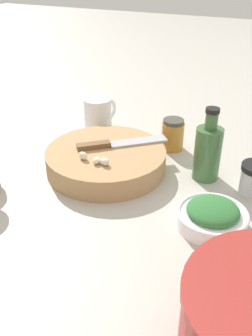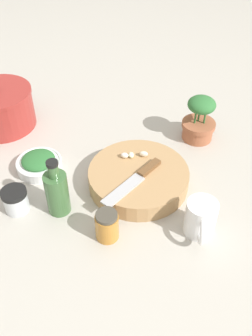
{
  "view_description": "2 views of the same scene",
  "coord_description": "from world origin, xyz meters",
  "views": [
    {
      "loc": [
        -0.28,
        0.67,
        0.47
      ],
      "look_at": [
        0.02,
        0.01,
        0.04
      ],
      "focal_mm": 40.0,
      "sensor_mm": 36.0,
      "label": 1
    },
    {
      "loc": [
        -0.06,
        -0.79,
        0.77
      ],
      "look_at": [
        0.06,
        -0.03,
        0.07
      ],
      "focal_mm": 40.0,
      "sensor_mm": 36.0,
      "label": 2
    }
  ],
  "objects": [
    {
      "name": "ground_plane",
      "position": [
        0.0,
        0.0,
        0.0
      ],
      "size": [
        5.0,
        5.0,
        0.0
      ],
      "primitive_type": "plane",
      "color": "#B2ADA3"
    },
    {
      "name": "honey_jar",
      "position": [
        -0.02,
        -0.2,
        0.04
      ],
      "size": [
        0.06,
        0.06,
        0.08
      ],
      "color": "#BC7A2D",
      "rests_on": "ground_plane"
    },
    {
      "name": "spice_jar",
      "position": [
        -0.25,
        -0.08,
        0.04
      ],
      "size": [
        0.07,
        0.07,
        0.07
      ],
      "color": "silver",
      "rests_on": "ground_plane"
    },
    {
      "name": "garlic_cloves",
      "position": [
        0.09,
        0.03,
        0.06
      ],
      "size": [
        0.08,
        0.03,
        0.02
      ],
      "color": "silver",
      "rests_on": "cutting_board"
    },
    {
      "name": "potted_herb",
      "position": [
        0.33,
        0.16,
        0.07
      ],
      "size": [
        0.11,
        0.11,
        0.16
      ],
      "color": "#A35B3D",
      "rests_on": "ground_plane"
    },
    {
      "name": "chef_knife",
      "position": [
        0.08,
        -0.06,
        0.06
      ],
      "size": [
        0.19,
        0.17,
        0.01
      ],
      "rotation": [
        0.0,
        0.0,
        2.28
      ],
      "color": "brown",
      "rests_on": "cutting_board"
    },
    {
      "name": "coffee_mug",
      "position": [
        0.22,
        -0.22,
        0.05
      ],
      "size": [
        0.08,
        0.12,
        0.1
      ],
      "color": "white",
      "rests_on": "ground_plane"
    },
    {
      "name": "cutting_board",
      "position": [
        0.09,
        -0.03,
        0.03
      ],
      "size": [
        0.29,
        0.29,
        0.05
      ],
      "color": "tan",
      "rests_on": "ground_plane"
    },
    {
      "name": "oil_bottle",
      "position": [
        -0.14,
        -0.09,
        0.07
      ],
      "size": [
        0.06,
        0.06,
        0.17
      ],
      "color": "#3D6638",
      "rests_on": "ground_plane"
    },
    {
      "name": "herb_bowl",
      "position": [
        -0.19,
        0.08,
        0.02
      ],
      "size": [
        0.14,
        0.14,
        0.05
      ],
      "color": "white",
      "rests_on": "ground_plane"
    },
    {
      "name": "stock_pot",
      "position": [
        -0.32,
        0.33,
        0.07
      ],
      "size": [
        0.23,
        0.23,
        0.16
      ],
      "color": "#9E2D28",
      "rests_on": "ground_plane"
    }
  ]
}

